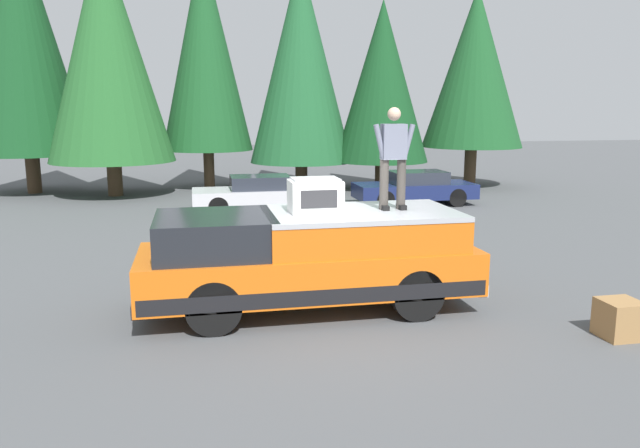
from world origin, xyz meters
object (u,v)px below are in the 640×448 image
pickup_truck (309,258)px  parked_car_navy (415,188)px  person_on_truck_bed (393,156)px  wooden_crate (620,319)px  parked_car_silver (258,194)px  compressor_unit (315,195)px

pickup_truck → parked_car_navy: bearing=-28.8°
pickup_truck → person_on_truck_bed: bearing=-88.8°
wooden_crate → parked_car_silver: bearing=18.8°
compressor_unit → parked_car_silver: size_ratio=0.20×
person_on_truck_bed → wooden_crate: (-2.21, -2.81, -2.27)m
person_on_truck_bed → wooden_crate: bearing=-128.2°
parked_car_silver → wooden_crate: size_ratio=7.32×
compressor_unit → person_on_truck_bed: size_ratio=0.50×
pickup_truck → person_on_truck_bed: 2.21m
pickup_truck → person_on_truck_bed: person_on_truck_bed is taller
compressor_unit → wooden_crate: 4.96m
compressor_unit → person_on_truck_bed: bearing=-89.2°
person_on_truck_bed → wooden_crate: 4.24m
parked_car_navy → parked_car_silver: bearing=93.6°
compressor_unit → pickup_truck: bearing=96.0°
person_on_truck_bed → pickup_truck: bearing=91.2°
person_on_truck_bed → compressor_unit: bearing=90.8°
parked_car_navy → wooden_crate: 12.46m
person_on_truck_bed → parked_car_silver: bearing=7.4°
parked_car_navy → parked_car_silver: same height
compressor_unit → wooden_crate: size_ratio=1.50×
pickup_truck → compressor_unit: size_ratio=6.60×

